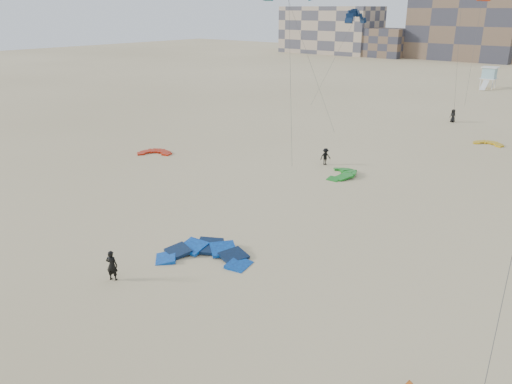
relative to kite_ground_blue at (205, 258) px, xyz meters
The scene contains 13 objects.
ground 5.16m from the kite_ground_blue, 73.25° to the right, with size 320.00×320.00×0.00m, color beige.
kite_ground_blue is the anchor object (origin of this frame).
kite_ground_red 22.98m from the kite_ground_blue, 147.29° to the left, with size 2.96×3.14×0.41m, color #D10A00, non-canonical shape.
kite_ground_green 18.33m from the kite_ground_blue, 95.32° to the left, with size 3.42×3.60×0.66m, color #1C8827, non-canonical shape.
kite_ground_yellow 37.41m from the kite_ground_blue, 82.25° to the left, with size 2.64×2.77×0.38m, color orange, non-canonical shape.
kitesurfer_main 5.26m from the kite_ground_blue, 112.51° to the right, with size 0.62×0.41×1.69m, color black.
kitesurfer_c 20.41m from the kite_ground_blue, 102.35° to the left, with size 1.01×0.58×1.56m, color black.
kitesurfer_e 45.76m from the kite_ground_blue, 92.20° to the left, with size 0.80×0.52×1.63m, color black.
kite_fly_navy 50.30m from the kite_ground_blue, 109.76° to the left, with size 4.47×8.59×12.65m.
lifeguard_tower_far 78.46m from the kite_ground_blue, 94.98° to the left, with size 2.76×5.16×3.75m.
condo_west_a 142.77m from the kite_ground_blue, 118.72° to the left, with size 30.00×15.00×14.00m, color tan.
condo_west_b 132.48m from the kite_ground_blue, 102.46° to the left, with size 28.00×14.00×18.00m, color brown.
condo_fill_left 132.34m from the kite_ground_blue, 111.52° to the left, with size 12.00×10.00×8.00m, color brown.
Camera 1 is at (17.05, -12.92, 13.49)m, focal length 35.00 mm.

